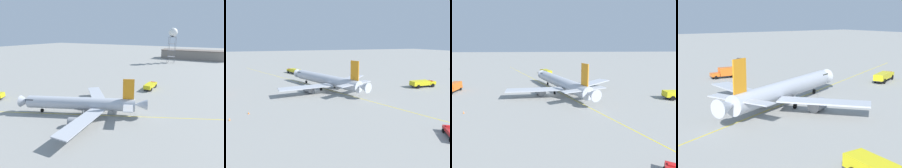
# 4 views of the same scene
# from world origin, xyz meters

# --- Properties ---
(ground_plane) EXTENTS (600.00, 600.00, 0.00)m
(ground_plane) POSITION_xyz_m (0.00, 0.00, 0.00)
(ground_plane) COLOR gray
(airliner_main) EXTENTS (35.07, 36.45, 11.08)m
(airliner_main) POSITION_xyz_m (3.14, 2.77, 3.09)
(airliner_main) COLOR #B2B7C1
(airliner_main) RESTS_ON ground_plane
(fire_tender_truck) EXTENTS (9.83, 3.41, 2.50)m
(fire_tender_truck) POSITION_xyz_m (37.51, -7.10, 1.54)
(fire_tender_truck) COLOR #232326
(fire_tender_truck) RESTS_ON ground_plane
(fire_tender_truck_extra) EXTENTS (6.82, 11.11, 2.50)m
(fire_tender_truck_extra) POSITION_xyz_m (-3.40, 40.43, 1.54)
(fire_tender_truck_extra) COLOR #232326
(fire_tender_truck_extra) RESTS_ON ground_plane
(taxiway_centreline) EXTENTS (62.73, 138.38, 0.01)m
(taxiway_centreline) POSITION_xyz_m (1.79, 4.01, 0.00)
(taxiway_centreline) COLOR yellow
(taxiway_centreline) RESTS_ON ground_plane
(safety_cone_near) EXTENTS (0.36, 0.36, 0.55)m
(safety_cone_near) POSITION_xyz_m (-21.16, -14.79, 0.28)
(safety_cone_near) COLOR orange
(safety_cone_near) RESTS_ON ground_plane
(safety_cone_mid) EXTENTS (0.36, 0.36, 0.55)m
(safety_cone_mid) POSITION_xyz_m (-24.74, -17.48, 0.28)
(safety_cone_mid) COLOR orange
(safety_cone_mid) RESTS_ON ground_plane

